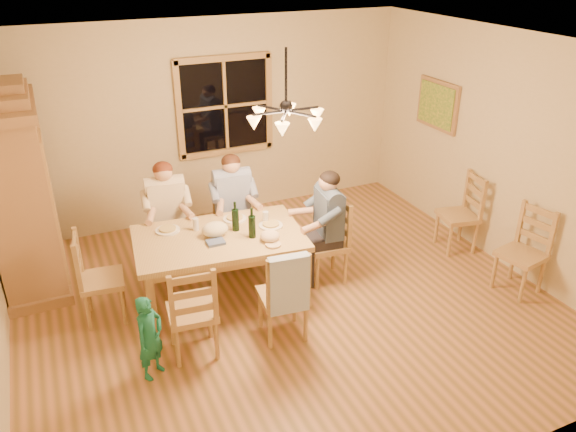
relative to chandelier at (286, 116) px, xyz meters
name	(u,v)px	position (x,y,z in m)	size (l,w,h in m)	color
floor	(286,303)	(0.00, 0.00, -2.08)	(5.50, 5.50, 0.00)	olive
ceiling	(286,47)	(0.00, 0.00, 0.62)	(5.50, 5.00, 0.02)	white
wall_back	(211,122)	(0.00, 2.50, -0.73)	(5.50, 0.02, 2.70)	#CBBD8F
wall_right	(502,150)	(2.75, 0.00, -0.73)	(0.02, 5.00, 2.70)	#CBBD8F
window	(225,106)	(0.20, 2.47, -0.53)	(1.30, 0.06, 1.30)	black
painting	(437,105)	(2.71, 1.20, -0.48)	(0.06, 0.78, 0.64)	#996E42
chandelier	(286,116)	(0.00, 0.00, 0.00)	(0.77, 0.68, 0.71)	black
armoire	(21,196)	(-2.42, 1.60, -1.02)	(0.66, 1.40, 2.30)	#996E42
dining_table	(219,244)	(-0.60, 0.40, -1.42)	(1.86, 1.25, 0.76)	#AC874C
chair_far_left	(171,244)	(-0.94, 1.27, -1.77)	(0.48, 0.46, 0.99)	tan
chair_far_right	(235,234)	(-0.17, 1.19, -1.77)	(0.48, 0.46, 0.99)	tan
chair_near_left	(193,325)	(-1.12, -0.38, -1.77)	(0.48, 0.46, 0.99)	tan
chair_near_right	(283,308)	(-0.25, -0.47, -1.77)	(0.48, 0.46, 0.99)	tan
chair_end_left	(104,293)	(-1.80, 0.53, -1.77)	(0.46, 0.48, 0.99)	tan
chair_end_right	(326,256)	(0.61, 0.27, -1.77)	(0.46, 0.48, 0.99)	tan
adult_woman	(166,203)	(-0.94, 1.27, -1.24)	(0.42, 0.46, 0.87)	beige
adult_plaid_man	(233,194)	(-0.17, 1.19, -1.24)	(0.42, 0.46, 0.87)	#354E92
adult_slate_man	(327,213)	(0.61, 0.27, -1.24)	(0.46, 0.42, 0.87)	#404F66
towel	(289,284)	(-0.27, -0.66, -1.38)	(0.38, 0.10, 0.58)	#A6BEE1
wine_bottle_a	(235,216)	(-0.39, 0.45, -1.15)	(0.08, 0.08, 0.33)	black
wine_bottle_b	(252,223)	(-0.28, 0.23, -1.15)	(0.08, 0.08, 0.33)	black
plate_woman	(168,230)	(-1.06, 0.73, -1.31)	(0.26, 0.26, 0.02)	white
plate_plaid	(235,219)	(-0.32, 0.70, -1.31)	(0.26, 0.26, 0.02)	white
plate_slate	(271,225)	(-0.01, 0.38, -1.31)	(0.26, 0.26, 0.02)	white
wine_glass_a	(196,224)	(-0.78, 0.63, -1.25)	(0.06, 0.06, 0.14)	silver
wine_glass_b	(266,217)	(-0.04, 0.47, -1.25)	(0.06, 0.06, 0.14)	silver
cap	(270,236)	(-0.15, 0.08, -1.26)	(0.20, 0.20, 0.11)	beige
napkin	(216,242)	(-0.68, 0.25, -1.30)	(0.18, 0.14, 0.03)	#495A87
cloth_bundle	(215,229)	(-0.63, 0.41, -1.24)	(0.28, 0.22, 0.15)	beige
child	(150,337)	(-1.54, -0.52, -1.67)	(0.30, 0.20, 0.82)	#1A785E
chair_spare_front	(519,267)	(2.45, -0.82, -1.77)	(0.50, 0.52, 0.99)	tan
chair_spare_back	(456,227)	(2.45, 0.24, -1.77)	(0.50, 0.51, 0.99)	tan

